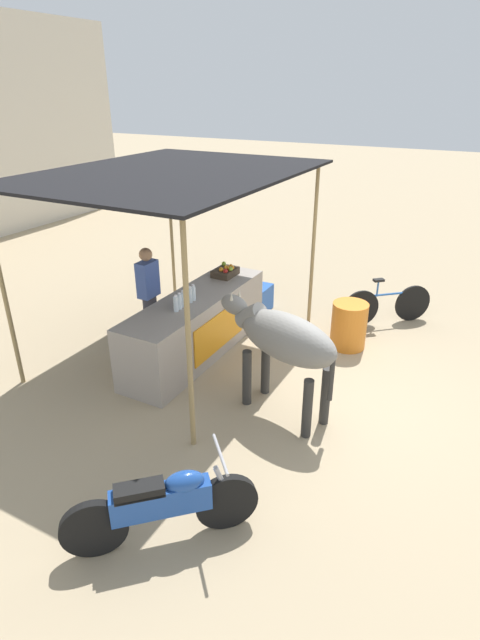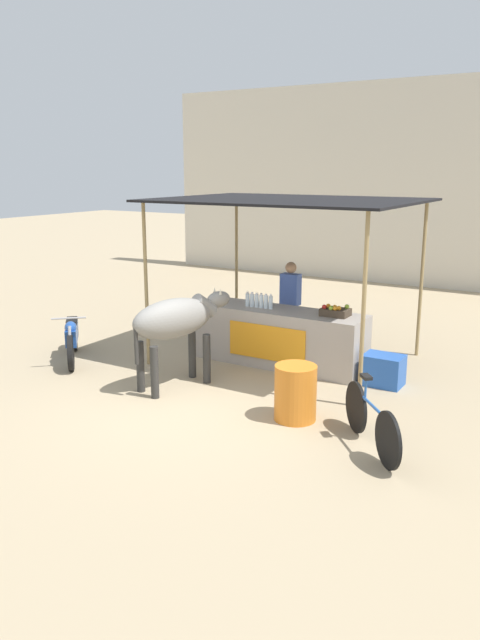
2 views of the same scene
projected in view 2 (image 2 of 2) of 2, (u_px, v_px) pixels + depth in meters
The scene contains 12 objects.
ground_plane at pixel (205, 405), 8.84m from camera, with size 60.00×60.00×0.00m, color tan.
building_wall_far at pixel (425, 185), 17.15m from camera, with size 16.00×0.50×5.60m, color beige.
stall_counter at pixel (278, 337), 10.55m from camera, with size 3.00×0.82×0.96m.
stall_awning at pixel (288, 206), 10.28m from camera, with size 4.20×3.20×2.77m.
water_bottle_row at pixel (259, 301), 10.54m from camera, with size 0.52×0.07×0.25m.
fruit_crate at pixel (335, 311), 9.95m from camera, with size 0.44×0.32×0.18m.
vendor_behind_counter at pixel (290, 306), 11.17m from camera, with size 0.34×0.22×1.65m.
cooler_box at pixel (383, 370), 9.58m from camera, with size 0.60×0.44×0.48m, color blue.
water_barrel at pixel (295, 393), 8.24m from camera, with size 0.56×0.56×0.75m, color orange.
cow at pixel (177, 321), 9.35m from camera, with size 0.89×1.85×1.44m.
motorcycle_parked at pixel (72, 336), 10.77m from camera, with size 1.29×1.37×0.90m.
bicycle_leaning at pixel (371, 421), 7.39m from camera, with size 1.13×1.27×0.85m.
Camera 2 is at (4.71, -6.85, 3.28)m, focal length 35.00 mm.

